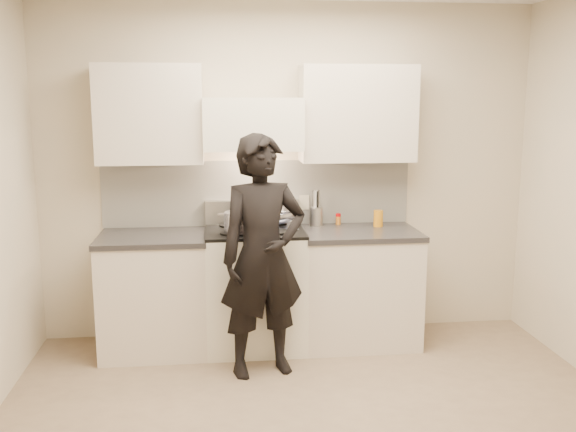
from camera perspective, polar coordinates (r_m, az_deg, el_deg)
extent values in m
cube|color=beige|center=(5.25, 0.02, 3.93)|extent=(4.00, 0.04, 2.70)
cube|color=beige|center=(1.88, 12.37, -8.36)|extent=(4.00, 0.04, 2.70)
cube|color=white|center=(5.24, -2.69, 2.08)|extent=(2.50, 0.02, 0.53)
cube|color=#B4B4B4|center=(5.22, -3.19, 0.33)|extent=(0.76, 0.08, 0.20)
cube|color=silver|center=(5.00, -3.17, 8.17)|extent=(0.76, 0.40, 0.40)
cylinder|color=#A7A8BC|center=(4.83, -3.02, 5.96)|extent=(0.66, 0.02, 0.02)
cube|color=beige|center=(5.15, 6.18, 9.03)|extent=(0.90, 0.33, 0.75)
cube|color=beige|center=(5.04, -12.19, 8.83)|extent=(0.80, 0.33, 0.75)
cube|color=#BEB79C|center=(5.28, 1.45, 1.22)|extent=(0.08, 0.01, 0.12)
cube|color=silver|center=(5.09, -2.94, -6.55)|extent=(0.76, 0.65, 0.92)
cube|color=black|center=(4.97, -2.99, -1.34)|extent=(0.76, 0.65, 0.02)
cube|color=#A5A8BB|center=(5.10, -1.28, -0.87)|extent=(0.36, 0.34, 0.01)
cylinder|color=#A7A8BC|center=(4.72, -2.75, -3.88)|extent=(0.62, 0.02, 0.02)
cylinder|color=black|center=(4.82, -5.02, -1.52)|extent=(0.18, 0.18, 0.01)
cylinder|color=black|center=(4.84, -0.75, -1.43)|extent=(0.18, 0.18, 0.01)
cylinder|color=black|center=(5.11, -5.11, -0.83)|extent=(0.18, 0.18, 0.01)
cylinder|color=black|center=(5.13, -1.09, -0.74)|extent=(0.18, 0.18, 0.01)
cube|color=beige|center=(5.21, 6.27, -6.42)|extent=(0.90, 0.65, 0.88)
cube|color=black|center=(5.10, 6.37, -1.47)|extent=(0.92, 0.67, 0.04)
cube|color=beige|center=(5.11, -11.76, -6.92)|extent=(0.80, 0.65, 0.88)
cube|color=black|center=(5.00, -11.96, -1.88)|extent=(0.82, 0.67, 0.04)
ellipsoid|color=#A7A8BC|center=(5.08, -1.03, 0.19)|extent=(0.31, 0.31, 0.17)
torus|color=#A7A8BC|center=(5.07, -1.03, 0.63)|extent=(0.32, 0.32, 0.01)
ellipsoid|color=silver|center=(5.08, -1.03, 0.09)|extent=(0.18, 0.18, 0.08)
cylinder|color=silver|center=(4.94, -1.40, 0.97)|extent=(0.07, 0.22, 0.17)
cylinder|color=#A7A8BC|center=(4.81, -4.37, -0.53)|extent=(0.27, 0.27, 0.15)
cube|color=#A7A8BC|center=(4.82, -5.98, 0.16)|extent=(0.05, 0.03, 0.01)
cube|color=#A7A8BC|center=(4.77, -2.77, 0.10)|extent=(0.05, 0.03, 0.01)
cylinder|color=#B4B4B4|center=(5.23, 2.51, -0.03)|extent=(0.11, 0.11, 0.15)
cylinder|color=black|center=(5.23, 2.76, 0.81)|extent=(0.01, 0.01, 0.27)
cylinder|color=silver|center=(5.24, 2.59, 0.84)|extent=(0.01, 0.01, 0.27)
cylinder|color=#B4B4B4|center=(5.24, 2.38, 0.83)|extent=(0.01, 0.01, 0.27)
cylinder|color=black|center=(5.22, 2.25, 0.81)|extent=(0.01, 0.01, 0.27)
cylinder|color=#B4B4B4|center=(5.20, 2.27, 0.77)|extent=(0.01, 0.01, 0.27)
cylinder|color=silver|center=(5.19, 2.44, 0.75)|extent=(0.01, 0.01, 0.27)
cylinder|color=black|center=(5.19, 2.65, 0.75)|extent=(0.01, 0.01, 0.27)
cylinder|color=#B4B4B4|center=(5.21, 2.78, 0.78)|extent=(0.01, 0.01, 0.27)
cylinder|color=#C57120|center=(5.29, 4.48, -0.40)|extent=(0.04, 0.04, 0.07)
cylinder|color=#B50206|center=(5.28, 4.49, 0.09)|extent=(0.04, 0.04, 0.02)
cylinder|color=orange|center=(5.24, 8.02, -0.20)|extent=(0.08, 0.08, 0.13)
imported|color=black|center=(4.50, -2.24, -3.61)|extent=(0.71, 0.56, 1.71)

